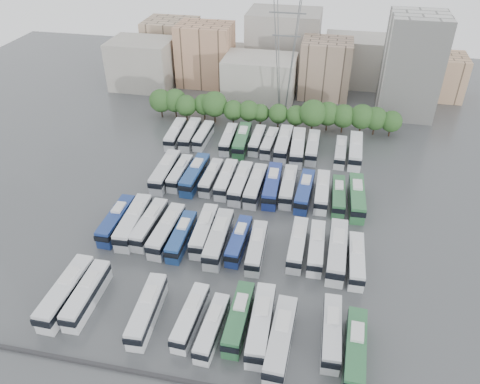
% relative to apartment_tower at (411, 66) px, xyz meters
% --- Properties ---
extents(ground, '(220.00, 220.00, 0.00)m').
position_rel_apartment_tower_xyz_m(ground, '(-34.00, -58.00, -13.00)').
color(ground, '#424447').
rests_on(ground, ground).
extents(parapet, '(56.00, 0.50, 0.50)m').
position_rel_apartment_tower_xyz_m(parapet, '(-34.00, -91.00, -12.75)').
color(parapet, '#2D2D30').
rests_on(parapet, ground).
extents(tree_line, '(64.68, 7.99, 8.54)m').
position_rel_apartment_tower_xyz_m(tree_line, '(-34.26, -15.87, -8.50)').
color(tree_line, black).
rests_on(tree_line, ground).
extents(city_buildings, '(102.00, 35.00, 20.00)m').
position_rel_apartment_tower_xyz_m(city_buildings, '(-41.46, 13.86, -5.13)').
color(city_buildings, '#9E998E').
rests_on(city_buildings, ground).
extents(apartment_tower, '(14.00, 14.00, 26.00)m').
position_rel_apartment_tower_xyz_m(apartment_tower, '(0.00, 0.00, 0.00)').
color(apartment_tower, silver).
rests_on(apartment_tower, ground).
extents(electricity_pylon, '(9.00, 6.91, 33.83)m').
position_rel_apartment_tower_xyz_m(electricity_pylon, '(-32.00, -8.00, 5.66)').
color(electricity_pylon, slate).
rests_on(electricity_pylon, ground).
extents(bus_r0_s0, '(3.07, 13.42, 4.20)m').
position_rel_apartment_tower_xyz_m(bus_r0_s0, '(-55.36, -81.35, -10.94)').
color(bus_r0_s0, silver).
rests_on(bus_r0_s0, ground).
extents(bus_r0_s1, '(2.84, 12.27, 3.84)m').
position_rel_apartment_tower_xyz_m(bus_r0_s1, '(-52.19, -81.01, -11.12)').
color(bus_r0_s1, silver).
rests_on(bus_r0_s1, ground).
extents(bus_r0_s4, '(3.28, 12.38, 3.85)m').
position_rel_apartment_tower_xyz_m(bus_r0_s4, '(-42.20, -82.09, -11.11)').
color(bus_r0_s4, silver).
rests_on(bus_r0_s4, ground).
extents(bus_r0_s6, '(2.95, 11.16, 3.47)m').
position_rel_apartment_tower_xyz_m(bus_r0_s6, '(-35.72, -81.84, -11.30)').
color(bus_r0_s6, white).
rests_on(bus_r0_s6, ground).
extents(bus_r0_s7, '(2.90, 10.90, 3.39)m').
position_rel_apartment_tower_xyz_m(bus_r0_s7, '(-32.22, -83.07, -11.34)').
color(bus_r0_s7, silver).
rests_on(bus_r0_s7, ground).
extents(bus_r0_s8, '(2.66, 11.88, 3.72)m').
position_rel_apartment_tower_xyz_m(bus_r0_s8, '(-28.90, -80.78, -11.17)').
color(bus_r0_s8, '#2B643A').
rests_on(bus_r0_s8, ground).
extents(bus_r0_s9, '(3.21, 13.00, 4.06)m').
position_rel_apartment_tower_xyz_m(bus_r0_s9, '(-25.61, -81.32, -11.01)').
color(bus_r0_s9, silver).
rests_on(bus_r0_s9, ground).
extents(bus_r0_s10, '(3.25, 13.16, 4.10)m').
position_rel_apartment_tower_xyz_m(bus_r0_s10, '(-22.56, -83.34, -10.99)').
color(bus_r0_s10, silver).
rests_on(bus_r0_s10, ground).
extents(bus_r0_s12, '(2.78, 11.73, 3.67)m').
position_rel_apartment_tower_xyz_m(bus_r0_s12, '(-15.83, -80.58, -11.20)').
color(bus_r0_s12, silver).
rests_on(bus_r0_s12, ground).
extents(bus_r0_s13, '(3.14, 12.43, 3.87)m').
position_rel_apartment_tower_xyz_m(bus_r0_s13, '(-12.63, -82.98, -11.10)').
color(bus_r0_s13, '#2C673C').
rests_on(bus_r0_s13, ground).
extents(bus_r1_s0, '(2.71, 12.34, 3.87)m').
position_rel_apartment_tower_xyz_m(bus_r1_s0, '(-55.36, -63.08, -11.10)').
color(bus_r1_s0, navy).
rests_on(bus_r1_s0, ground).
extents(bus_r1_s1, '(3.40, 13.38, 4.17)m').
position_rel_apartment_tower_xyz_m(bus_r1_s1, '(-52.07, -63.07, -10.95)').
color(bus_r1_s1, silver).
rests_on(bus_r1_s1, ground).
extents(bus_r1_s2, '(3.15, 12.39, 3.86)m').
position_rel_apartment_tower_xyz_m(bus_r1_s2, '(-49.04, -62.95, -11.11)').
color(bus_r1_s2, silver).
rests_on(bus_r1_s2, ground).
extents(bus_r1_s3, '(3.30, 12.76, 3.97)m').
position_rel_apartment_tower_xyz_m(bus_r1_s3, '(-45.41, -64.15, -11.05)').
color(bus_r1_s3, silver).
rests_on(bus_r1_s3, ground).
extents(bus_r1_s4, '(2.55, 11.49, 3.60)m').
position_rel_apartment_tower_xyz_m(bus_r1_s4, '(-42.42, -64.90, -11.23)').
color(bus_r1_s4, navy).
rests_on(bus_r1_s4, ground).
extents(bus_r1_s5, '(3.03, 12.31, 3.84)m').
position_rel_apartment_tower_xyz_m(bus_r1_s5, '(-38.93, -62.71, -11.12)').
color(bus_r1_s5, silver).
rests_on(bus_r1_s5, ground).
extents(bus_r1_s6, '(3.11, 13.19, 4.12)m').
position_rel_apartment_tower_xyz_m(bus_r1_s6, '(-35.85, -64.43, -10.98)').
color(bus_r1_s6, silver).
rests_on(bus_r1_s6, ground).
extents(bus_r1_s7, '(2.84, 11.22, 3.49)m').
position_rel_apartment_tower_xyz_m(bus_r1_s7, '(-32.38, -63.98, -11.28)').
color(bus_r1_s7, navy).
rests_on(bus_r1_s7, ground).
extents(bus_r1_s8, '(2.92, 11.56, 3.60)m').
position_rel_apartment_tower_xyz_m(bus_r1_s8, '(-29.05, -65.19, -11.23)').
color(bus_r1_s8, silver).
rests_on(bus_r1_s8, ground).
extents(bus_r1_s10, '(2.69, 11.84, 3.71)m').
position_rel_apartment_tower_xyz_m(bus_r1_s10, '(-22.32, -63.05, -11.18)').
color(bus_r1_s10, silver).
rests_on(bus_r1_s10, ground).
extents(bus_r1_s11, '(2.69, 11.74, 3.68)m').
position_rel_apartment_tower_xyz_m(bus_r1_s11, '(-19.13, -63.20, -11.20)').
color(bus_r1_s11, silver).
rests_on(bus_r1_s11, ground).
extents(bus_r1_s12, '(3.25, 13.65, 4.26)m').
position_rel_apartment_tower_xyz_m(bus_r1_s12, '(-15.66, -63.75, -10.91)').
color(bus_r1_s12, silver).
rests_on(bus_r1_s12, ground).
extents(bus_r1_s13, '(2.69, 11.53, 3.61)m').
position_rel_apartment_tower_xyz_m(bus_r1_s13, '(-12.50, -65.04, -11.23)').
color(bus_r1_s13, silver).
rests_on(bus_r1_s13, ground).
extents(bus_r2_s1, '(3.06, 13.35, 4.18)m').
position_rel_apartment_tower_xyz_m(bus_r2_s1, '(-52.14, -45.45, -10.95)').
color(bus_r2_s1, silver).
rests_on(bus_r2_s1, ground).
extents(bus_r2_s2, '(2.66, 11.34, 3.55)m').
position_rel_apartment_tower_xyz_m(bus_r2_s2, '(-49.07, -44.88, -11.26)').
color(bus_r2_s2, silver).
rests_on(bus_r2_s2, ground).
extents(bus_r2_s3, '(3.31, 13.02, 4.05)m').
position_rel_apartment_tower_xyz_m(bus_r2_s3, '(-45.69, -45.18, -11.01)').
color(bus_r2_s3, navy).
rests_on(bus_r2_s3, ground).
extents(bus_r2_s4, '(2.73, 11.25, 3.51)m').
position_rel_apartment_tower_xyz_m(bus_r2_s4, '(-42.18, -45.16, -11.28)').
color(bus_r2_s4, silver).
rests_on(bus_r2_s4, ground).
extents(bus_r2_s5, '(2.61, 11.90, 3.73)m').
position_rel_apartment_tower_xyz_m(bus_r2_s5, '(-38.89, -45.47, -11.17)').
color(bus_r2_s5, white).
rests_on(bus_r2_s5, ground).
extents(bus_r2_s6, '(2.96, 12.59, 3.93)m').
position_rel_apartment_tower_xyz_m(bus_r2_s6, '(-35.65, -46.38, -11.07)').
color(bus_r2_s6, silver).
rests_on(bus_r2_s6, ground).
extents(bus_r2_s7, '(3.03, 12.59, 3.93)m').
position_rel_apartment_tower_xyz_m(bus_r2_s7, '(-32.50, -46.70, -11.07)').
color(bus_r2_s7, silver).
rests_on(bus_r2_s7, ground).
extents(bus_r2_s8, '(3.21, 13.11, 4.09)m').
position_rel_apartment_tower_xyz_m(bus_r2_s8, '(-29.16, -46.05, -10.99)').
color(bus_r2_s8, navy).
rests_on(bus_r2_s8, ground).
extents(bus_r2_s9, '(2.76, 12.22, 3.83)m').
position_rel_apartment_tower_xyz_m(bus_r2_s9, '(-25.95, -45.58, -11.12)').
color(bus_r2_s9, silver).
rests_on(bus_r2_s9, ground).
extents(bus_r2_s10, '(3.29, 12.38, 3.85)m').
position_rel_apartment_tower_xyz_m(bus_r2_s10, '(-22.58, -46.68, -11.11)').
color(bus_r2_s10, navy).
rests_on(bus_r2_s10, ground).
extents(bus_r2_s11, '(2.66, 11.96, 3.75)m').
position_rel_apartment_tower_xyz_m(bus_r2_s11, '(-19.18, -46.03, -11.16)').
color(bus_r2_s11, silver).
rests_on(bus_r2_s11, ground).
extents(bus_r2_s12, '(2.84, 11.56, 3.61)m').
position_rel_apartment_tower_xyz_m(bus_r2_s12, '(-15.94, -46.95, -11.23)').
color(bus_r2_s12, '#2B6539').
rests_on(bus_r2_s12, ground).
extents(bus_r2_s13, '(3.31, 13.12, 4.09)m').
position_rel_apartment_tower_xyz_m(bus_r2_s13, '(-12.43, -46.95, -10.99)').
color(bus_r2_s13, '#2F6F3E').
rests_on(bus_r2_s13, ground).
extents(bus_r3_s0, '(3.27, 12.32, 3.83)m').
position_rel_apartment_tower_xyz_m(bus_r3_s0, '(-55.55, -28.12, -11.12)').
color(bus_r3_s0, silver).
rests_on(bus_r3_s0, ground).
extents(bus_r3_s1, '(3.14, 12.51, 3.90)m').
position_rel_apartment_tower_xyz_m(bus_r3_s1, '(-52.03, -27.57, -11.09)').
color(bus_r3_s1, silver).
rests_on(bus_r3_s1, ground).
extents(bus_r3_s2, '(2.70, 11.20, 3.50)m').
position_rel_apartment_tower_xyz_m(bus_r3_s2, '(-48.78, -27.27, -11.28)').
color(bus_r3_s2, white).
rests_on(bus_r3_s2, ground).
extents(bus_r3_s4, '(2.94, 11.76, 3.66)m').
position_rel_apartment_tower_xyz_m(bus_r3_s4, '(-42.36, -28.02, -11.20)').
color(bus_r3_s4, silver).
rests_on(bus_r3_s4, ground).
extents(bus_r3_s5, '(3.42, 13.17, 4.10)m').
position_rel_apartment_tower_xyz_m(bus_r3_s5, '(-39.01, -28.32, -10.99)').
color(bus_r3_s5, '#2B6538').
rests_on(bus_r3_s5, ground).
extents(bus_r3_s6, '(2.57, 11.21, 3.51)m').
position_rel_apartment_tower_xyz_m(bus_r3_s6, '(-35.60, -26.97, -11.28)').
color(bus_r3_s6, silver).
rests_on(bus_r3_s6, ground).
extents(bus_r3_s7, '(2.98, 11.30, 3.51)m').
position_rel_apartment_tower_xyz_m(bus_r3_s7, '(-32.52, -27.70, -11.28)').
color(bus_r3_s7, silver).
rests_on(bus_r3_s7, ground).
extents(bus_r3_s8, '(3.01, 13.47, 4.22)m').
position_rel_apartment_tower_xyz_m(bus_r3_s8, '(-29.13, -28.20, -10.93)').
color(bus_r3_s8, silver).
rests_on(bus_r3_s8, ground).
extents(bus_r3_s9, '(3.52, 13.73, 4.27)m').
position_rel_apartment_tower_xyz_m(bus_r3_s9, '(-25.73, -29.11, -10.90)').
color(bus_r3_s9, silver).
rests_on(bus_r3_s9, ground).
extents(bus_r3_s10, '(2.69, 12.24, 3.84)m').
position_rel_apartment_tower_xyz_m(bus_r3_s10, '(-22.39, -28.13, -11.12)').
color(bus_r3_s10, silver).
rests_on(bus_r3_s10, ground).
extents(bus_r3_s12, '(2.68, 11.20, 3.50)m').
position_rel_apartment_tower_xyz_m(bus_r3_s12, '(-16.01, -28.83, -11.28)').
color(bus_r3_s12, silver).
rests_on(bus_r3_s12, ground).
extents(bus_r3_s13, '(3.19, 13.32, 4.16)m').
position_rel_apartment_tower_xyz_m(bus_r3_s13, '(-12.72, -28.03, -10.96)').
color(bus_r3_s13, silver).
rests_on(bus_r3_s13, ground).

